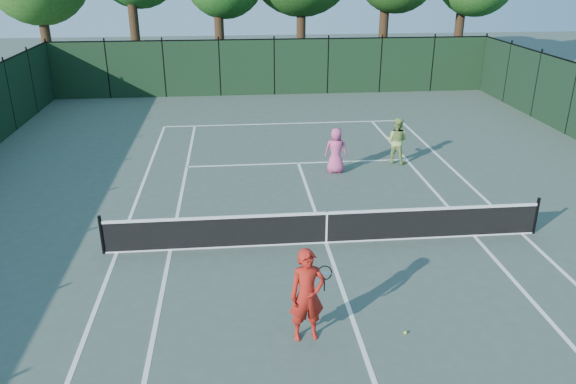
{
  "coord_description": "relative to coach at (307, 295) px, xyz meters",
  "views": [
    {
      "loc": [
        -2.34,
        -13.18,
        7.01
      ],
      "look_at": [
        -0.93,
        1.0,
        1.1
      ],
      "focal_mm": 35.0,
      "sensor_mm": 36.0,
      "label": 1
    }
  ],
  "objects": [
    {
      "name": "tennis_net",
      "position": [
        1.04,
        3.96,
        -0.5
      ],
      "size": [
        11.69,
        0.09,
        1.06
      ],
      "color": "black",
      "rests_on": "ground"
    },
    {
      "name": "sideline_singles_right",
      "position": [
        5.16,
        3.96,
        -0.98
      ],
      "size": [
        0.1,
        23.77,
        0.01
      ],
      "primitive_type": "cube",
      "color": "white",
      "rests_on": "ground"
    },
    {
      "name": "fence_far",
      "position": [
        1.04,
        21.96,
        0.52
      ],
      "size": [
        24.0,
        0.05,
        3.0
      ],
      "primitive_type": "cube",
      "color": "black",
      "rests_on": "ground"
    },
    {
      "name": "sideline_singles_left",
      "position": [
        -3.07,
        3.96,
        -0.98
      ],
      "size": [
        0.1,
        23.77,
        0.01
      ],
      "primitive_type": "cube",
      "color": "white",
      "rests_on": "ground"
    },
    {
      "name": "ground",
      "position": [
        1.04,
        3.96,
        -0.98
      ],
      "size": [
        90.0,
        90.0,
        0.0
      ],
      "primitive_type": "plane",
      "color": "#415045",
      "rests_on": "ground"
    },
    {
      "name": "service_line_far",
      "position": [
        1.04,
        10.36,
        -0.98
      ],
      "size": [
        8.23,
        0.1,
        0.01
      ],
      "primitive_type": "cube",
      "color": "white",
      "rests_on": "ground"
    },
    {
      "name": "player_green",
      "position": [
        4.64,
        10.07,
        -0.12
      ],
      "size": [
        1.04,
        0.97,
        1.71
      ],
      "rotation": [
        0.0,
        0.0,
        2.63
      ],
      "color": "#93B359",
      "rests_on": "ground"
    },
    {
      "name": "sideline_doubles_right",
      "position": [
        6.53,
        3.96,
        -0.98
      ],
      "size": [
        0.1,
        23.77,
        0.01
      ],
      "primitive_type": "cube",
      "color": "white",
      "rests_on": "ground"
    },
    {
      "name": "sideline_doubles_left",
      "position": [
        -4.44,
        3.96,
        -0.98
      ],
      "size": [
        0.1,
        23.77,
        0.01
      ],
      "primitive_type": "cube",
      "color": "white",
      "rests_on": "ground"
    },
    {
      "name": "baseline_far",
      "position": [
        1.04,
        15.85,
        -0.98
      ],
      "size": [
        10.97,
        0.1,
        0.01
      ],
      "primitive_type": "cube",
      "color": "white",
      "rests_on": "ground"
    },
    {
      "name": "loose_ball_midcourt",
      "position": [
        2.0,
        -0.11,
        -0.94
      ],
      "size": [
        0.07,
        0.07,
        0.07
      ],
      "primitive_type": "sphere",
      "color": "#D2E22E",
      "rests_on": "ground"
    },
    {
      "name": "player_pink",
      "position": [
        2.24,
        9.29,
        -0.17
      ],
      "size": [
        0.88,
        0.67,
        1.62
      ],
      "rotation": [
        0.0,
        0.0,
        2.93
      ],
      "color": "#CE487F",
      "rests_on": "ground"
    },
    {
      "name": "coach",
      "position": [
        0.0,
        0.0,
        0.0
      ],
      "size": [
        0.94,
        0.73,
        1.96
      ],
      "rotation": [
        0.0,
        0.0,
        0.12
      ],
      "color": "#B41E14",
      "rests_on": "ground"
    },
    {
      "name": "center_service_line",
      "position": [
        1.04,
        3.96,
        -0.98
      ],
      "size": [
        0.1,
        12.8,
        0.01
      ],
      "primitive_type": "cube",
      "color": "white",
      "rests_on": "ground"
    }
  ]
}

